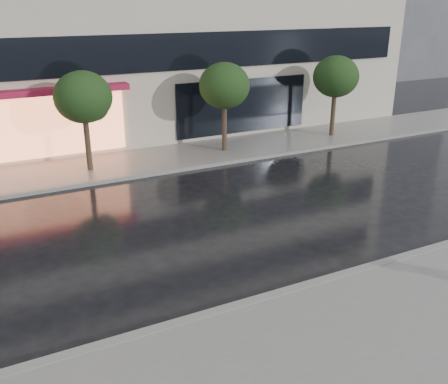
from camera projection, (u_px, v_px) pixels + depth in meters
ground at (296, 267)px, 12.87m from camera, size 120.00×120.00×0.00m
sidewalk_near at (387, 335)px, 10.14m from camera, size 60.00×4.50×0.12m
sidewalk_far at (159, 159)px, 21.38m from camera, size 60.00×3.50×0.12m
curb_near at (319, 283)px, 12.01m from camera, size 60.00×0.25×0.14m
curb_far at (174, 170)px, 19.92m from camera, size 60.00×0.25×0.14m
tree_mid_west at (85, 99)px, 18.93m from camera, size 2.20×2.20×3.99m
tree_mid_east at (225, 87)px, 21.46m from camera, size 2.20×2.20×3.99m
tree_far_east at (336, 78)px, 23.98m from camera, size 2.20×2.20×3.99m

